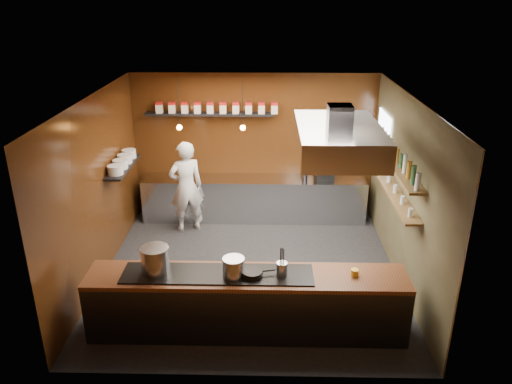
{
  "coord_description": "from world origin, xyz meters",
  "views": [
    {
      "loc": [
        0.26,
        -7.45,
        4.53
      ],
      "look_at": [
        0.08,
        0.4,
        1.32
      ],
      "focal_mm": 35.0,
      "sensor_mm": 36.0,
      "label": 1
    }
  ],
  "objects_px": {
    "stockpot_small": "(234,267)",
    "chef": "(186,187)",
    "extractor_hood": "(338,139)",
    "stockpot_large": "(155,260)",
    "espresso_machine": "(325,170)"
  },
  "relations": [
    {
      "from": "espresso_machine",
      "to": "chef",
      "type": "bearing_deg",
      "value": -172.54
    },
    {
      "from": "espresso_machine",
      "to": "stockpot_small",
      "type": "bearing_deg",
      "value": -116.99
    },
    {
      "from": "extractor_hood",
      "to": "stockpot_large",
      "type": "relative_size",
      "value": 5.16
    },
    {
      "from": "espresso_machine",
      "to": "chef",
      "type": "height_order",
      "value": "chef"
    },
    {
      "from": "extractor_hood",
      "to": "stockpot_small",
      "type": "height_order",
      "value": "extractor_hood"
    },
    {
      "from": "extractor_hood",
      "to": "chef",
      "type": "height_order",
      "value": "extractor_hood"
    },
    {
      "from": "chef",
      "to": "espresso_machine",
      "type": "bearing_deg",
      "value": 168.52
    },
    {
      "from": "stockpot_small",
      "to": "espresso_machine",
      "type": "distance_m",
      "value": 4.2
    },
    {
      "from": "stockpot_small",
      "to": "espresso_machine",
      "type": "relative_size",
      "value": 0.83
    },
    {
      "from": "extractor_hood",
      "to": "espresso_machine",
      "type": "bearing_deg",
      "value": 86.78
    },
    {
      "from": "stockpot_small",
      "to": "chef",
      "type": "relative_size",
      "value": 0.16
    },
    {
      "from": "espresso_machine",
      "to": "extractor_hood",
      "type": "bearing_deg",
      "value": -97.55
    },
    {
      "from": "stockpot_large",
      "to": "chef",
      "type": "relative_size",
      "value": 0.21
    },
    {
      "from": "espresso_machine",
      "to": "chef",
      "type": "distance_m",
      "value": 2.83
    },
    {
      "from": "extractor_hood",
      "to": "stockpot_large",
      "type": "height_order",
      "value": "extractor_hood"
    }
  ]
}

